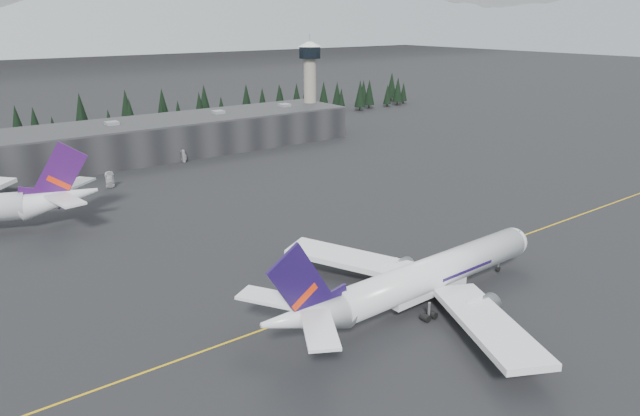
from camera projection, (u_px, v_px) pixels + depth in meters
ground at (383, 280)px, 107.92m from camera, size 1400.00×1400.00×0.00m
taxiline at (390, 284)px, 106.39m from camera, size 400.00×0.40×0.02m
terminal at (143, 140)px, 201.03m from camera, size 160.00×30.00×12.60m
control_tower at (310, 77)px, 240.31m from camera, size 10.00×10.00×37.70m
treeline at (109, 122)px, 228.80m from camera, size 360.00×20.00×15.00m
jet_main at (416, 280)px, 96.12m from camera, size 61.48×56.73×18.07m
gse_vehicle_a at (110, 186)px, 165.97m from camera, size 2.65×5.20×1.41m
gse_vehicle_b at (184, 160)px, 195.24m from camera, size 4.56×1.91×1.54m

